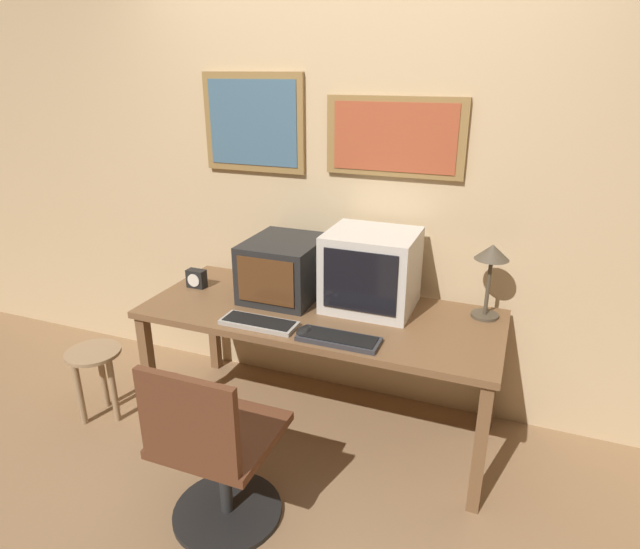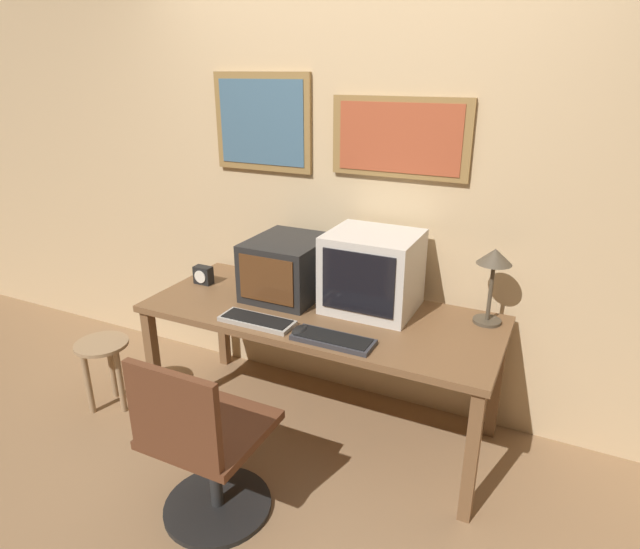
% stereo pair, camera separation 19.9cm
% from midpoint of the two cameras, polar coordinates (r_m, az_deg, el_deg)
% --- Properties ---
extents(ground_plane, '(14.00, 14.00, 0.00)m').
position_cam_midpoint_polar(ground_plane, '(2.63, -6.25, -25.25)').
color(ground_plane, '#93704C').
extents(wall_back, '(8.00, 0.08, 2.60)m').
position_cam_midpoint_polar(wall_back, '(3.02, 5.67, 9.72)').
color(wall_back, '#D1B284').
rests_on(wall_back, ground_plane).
extents(desk, '(1.87, 0.76, 0.71)m').
position_cam_midpoint_polar(desk, '(2.83, 2.02, -5.21)').
color(desk, brown).
rests_on(desk, ground_plane).
extents(monitor_left, '(0.39, 0.46, 0.32)m').
position_cam_midpoint_polar(monitor_left, '(2.95, -1.56, 0.74)').
color(monitor_left, black).
rests_on(monitor_left, desk).
extents(monitor_right, '(0.46, 0.41, 0.41)m').
position_cam_midpoint_polar(monitor_right, '(2.78, 7.65, 0.28)').
color(monitor_right, beige).
rests_on(monitor_right, desk).
extents(keyboard_main, '(0.39, 0.14, 0.03)m').
position_cam_midpoint_polar(keyboard_main, '(2.68, -4.62, -4.97)').
color(keyboard_main, '#A8A399').
rests_on(keyboard_main, desk).
extents(keyboard_side, '(0.39, 0.15, 0.03)m').
position_cam_midpoint_polar(keyboard_side, '(2.50, 3.70, -6.97)').
color(keyboard_side, '#333338').
rests_on(keyboard_side, desk).
extents(mouse_near_keyboard, '(0.07, 0.11, 0.04)m').
position_cam_midpoint_polar(mouse_near_keyboard, '(2.56, 0.06, -6.04)').
color(mouse_near_keyboard, black).
rests_on(mouse_near_keyboard, desk).
extents(desk_clock, '(0.11, 0.06, 0.11)m').
position_cam_midpoint_polar(desk_clock, '(3.19, -10.62, -0.09)').
color(desk_clock, black).
rests_on(desk_clock, desk).
extents(desk_lamp, '(0.17, 0.17, 0.39)m').
position_cam_midpoint_polar(desk_lamp, '(2.73, 20.05, 0.83)').
color(desk_lamp, '#4C4233').
rests_on(desk_lamp, desk).
extents(office_chair, '(0.49, 0.49, 0.84)m').
position_cam_midpoint_polar(office_chair, '(2.44, -9.86, -18.09)').
color(office_chair, black).
rests_on(office_chair, ground_plane).
extents(side_stool, '(0.30, 0.30, 0.43)m').
position_cam_midpoint_polar(side_stool, '(3.34, -20.48, -8.52)').
color(side_stool, '#9E7F5B').
rests_on(side_stool, ground_plane).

